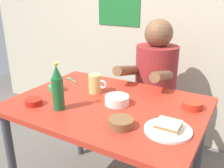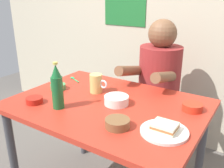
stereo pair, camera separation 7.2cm
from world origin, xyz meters
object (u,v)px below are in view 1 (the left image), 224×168
object	(u,v)px
stool	(153,120)
beer_mug	(95,84)
sandwich	(168,125)
person_seated	(156,72)
beer_bottle	(58,89)
plate_orange	(168,130)
dining_table	(108,117)
rice_bowl_white	(117,100)

from	to	relation	value
stool	beer_mug	distance (m)	0.73
stool	sandwich	bearing A→B (deg)	-65.90
person_seated	beer_bottle	bearing A→B (deg)	-107.03
person_seated	plate_orange	world-z (taller)	person_seated
sandwich	beer_mug	bearing A→B (deg)	157.43
dining_table	sandwich	bearing A→B (deg)	-18.46
person_seated	dining_table	bearing A→B (deg)	-95.70
plate_orange	sandwich	world-z (taller)	sandwich
beer_mug	beer_bottle	world-z (taller)	beer_bottle
person_seated	rice_bowl_white	world-z (taller)	person_seated
sandwich	beer_bottle	bearing A→B (deg)	-173.42
sandwich	dining_table	bearing A→B (deg)	161.54
plate_orange	beer_mug	world-z (taller)	beer_mug
rice_bowl_white	plate_orange	bearing A→B (deg)	-22.68
rice_bowl_white	sandwich	bearing A→B (deg)	-22.68
stool	sandwich	world-z (taller)	sandwich
person_seated	beer_mug	bearing A→B (deg)	-111.85
dining_table	person_seated	distance (m)	0.63
dining_table	beer_mug	bearing A→B (deg)	147.43
dining_table	rice_bowl_white	bearing A→B (deg)	10.81
dining_table	beer_mug	xyz separation A→B (m)	(-0.15, 0.09, 0.15)
plate_orange	beer_bottle	size ratio (longest dim) A/B	0.84
person_seated	beer_mug	size ratio (longest dim) A/B	5.71
stool	sandwich	size ratio (longest dim) A/B	4.09
dining_table	beer_mug	size ratio (longest dim) A/B	8.73
dining_table	person_seated	xyz separation A→B (m)	(0.06, 0.62, 0.12)
stool	beer_mug	size ratio (longest dim) A/B	3.57
plate_orange	rice_bowl_white	xyz separation A→B (m)	(-0.35, 0.15, 0.02)
person_seated	sandwich	bearing A→B (deg)	-65.59
beer_mug	beer_bottle	size ratio (longest dim) A/B	0.48
stool	plate_orange	world-z (taller)	plate_orange
person_seated	plate_orange	xyz separation A→B (m)	(0.34, -0.75, -0.02)
sandwich	rice_bowl_white	size ratio (longest dim) A/B	0.79
stool	person_seated	xyz separation A→B (m)	(0.00, -0.01, 0.42)
beer_bottle	rice_bowl_white	world-z (taller)	beer_bottle
beer_bottle	rice_bowl_white	xyz separation A→B (m)	(0.25, 0.21, -0.09)
dining_table	beer_mug	world-z (taller)	beer_mug
dining_table	person_seated	bearing A→B (deg)	84.30
rice_bowl_white	dining_table	bearing A→B (deg)	-169.19
stool	beer_mug	bearing A→B (deg)	-111.43
stool	beer_bottle	bearing A→B (deg)	-106.81
dining_table	sandwich	xyz separation A→B (m)	(0.40, -0.13, 0.13)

